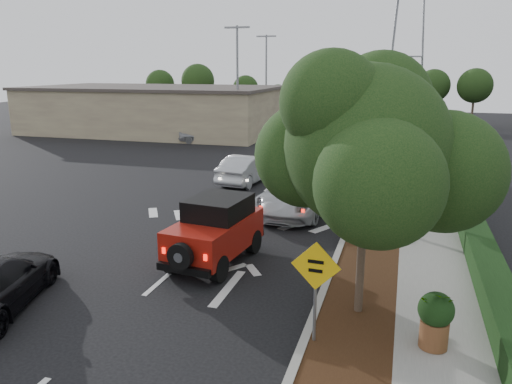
% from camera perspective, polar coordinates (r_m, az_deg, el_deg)
% --- Properties ---
extents(ground, '(120.00, 120.00, 0.00)m').
position_cam_1_polar(ground, '(14.85, -10.61, -9.81)').
color(ground, black).
rests_on(ground, ground).
extents(curb, '(0.20, 70.00, 0.15)m').
position_cam_1_polar(curb, '(24.77, 12.02, 0.09)').
color(curb, '#9E9B93').
rests_on(curb, ground).
extents(planting_strip, '(1.80, 70.00, 0.12)m').
position_cam_1_polar(planting_strip, '(24.72, 14.32, -0.10)').
color(planting_strip, black).
rests_on(planting_strip, ground).
extents(sidewalk, '(2.00, 70.00, 0.12)m').
position_cam_1_polar(sidewalk, '(24.73, 18.71, -0.41)').
color(sidewalk, gray).
rests_on(sidewalk, ground).
extents(hedge, '(0.80, 70.00, 0.80)m').
position_cam_1_polar(hedge, '(24.75, 22.01, 0.12)').
color(hedge, black).
rests_on(hedge, ground).
extents(commercial_building, '(22.00, 12.00, 4.00)m').
position_cam_1_polar(commercial_building, '(47.76, -11.51, 9.15)').
color(commercial_building, '#806F59').
rests_on(commercial_building, ground).
extents(transmission_tower, '(7.00, 4.00, 28.00)m').
position_cam_1_polar(transmission_tower, '(60.29, 16.37, 7.95)').
color(transmission_tower, slate).
rests_on(transmission_tower, ground).
extents(street_tree_near, '(3.80, 3.80, 5.92)m').
position_cam_1_polar(street_tree_near, '(12.98, 11.55, -13.55)').
color(street_tree_near, black).
rests_on(street_tree_near, ground).
extents(street_tree_mid, '(3.20, 3.20, 5.32)m').
position_cam_1_polar(street_tree_mid, '(19.45, 13.52, -4.12)').
color(street_tree_mid, black).
rests_on(street_tree_mid, ground).
extents(street_tree_far, '(3.40, 3.40, 5.62)m').
position_cam_1_polar(street_tree_far, '(25.71, 14.42, 0.30)').
color(street_tree_far, black).
rests_on(street_tree_far, ground).
extents(light_pole_a, '(2.00, 0.22, 9.00)m').
position_cam_1_polar(light_pole_a, '(40.56, -2.07, 5.72)').
color(light_pole_a, slate).
rests_on(light_pole_a, ground).
extents(light_pole_b, '(2.00, 0.22, 9.00)m').
position_cam_1_polar(light_pole_b, '(52.23, 1.14, 7.63)').
color(light_pole_b, slate).
rests_on(light_pole_b, ground).
extents(red_jeep, '(2.16, 4.11, 2.04)m').
position_cam_1_polar(red_jeep, '(15.65, -4.41, -4.25)').
color(red_jeep, black).
rests_on(red_jeep, ground).
extents(silver_suv_ahead, '(2.88, 5.65, 1.53)m').
position_cam_1_polar(silver_suv_ahead, '(20.91, 4.65, -0.29)').
color(silver_suv_ahead, '#ACAFB4').
rests_on(silver_suv_ahead, ground).
extents(silver_sedan_oncoming, '(2.12, 4.66, 1.48)m').
position_cam_1_polar(silver_sedan_oncoming, '(26.19, -1.03, 2.66)').
color(silver_sedan_oncoming, '#ABADB2').
rests_on(silver_sedan_oncoming, ground).
extents(parked_suv, '(4.09, 2.19, 1.32)m').
position_cam_1_polar(parked_suv, '(40.25, -6.01, 6.53)').
color(parked_suv, '#93959A').
rests_on(parked_suv, ground).
extents(speed_hump_sign, '(1.08, 0.11, 2.30)m').
position_cam_1_polar(speed_hump_sign, '(10.84, 6.83, -9.78)').
color(speed_hump_sign, slate).
rests_on(speed_hump_sign, ground).
extents(terracotta_planter, '(0.76, 0.76, 1.32)m').
position_cam_1_polar(terracotta_planter, '(11.48, 19.85, -13.04)').
color(terracotta_planter, brown).
rests_on(terracotta_planter, ground).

